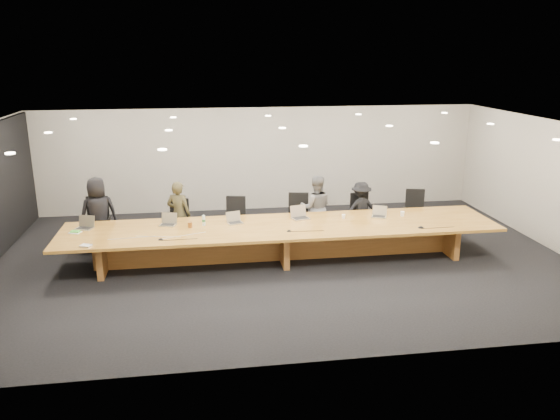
# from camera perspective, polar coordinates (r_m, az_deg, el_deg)

# --- Properties ---
(ground) EXTENTS (12.00, 12.00, 0.00)m
(ground) POSITION_cam_1_polar(r_m,az_deg,el_deg) (11.56, 0.22, -5.18)
(ground) COLOR black
(ground) RESTS_ON ground
(back_wall) EXTENTS (12.00, 0.02, 2.80)m
(back_wall) POSITION_cam_1_polar(r_m,az_deg,el_deg) (15.00, -2.11, 5.34)
(back_wall) COLOR silver
(back_wall) RESTS_ON ground
(conference_table) EXTENTS (9.00, 1.80, 0.75)m
(conference_table) POSITION_cam_1_polar(r_m,az_deg,el_deg) (11.38, 0.22, -2.73)
(conference_table) COLOR #946220
(conference_table) RESTS_ON ground
(chair_far_left) EXTENTS (0.61, 0.61, 1.15)m
(chair_far_left) POSITION_cam_1_polar(r_m,az_deg,el_deg) (12.73, -18.60, -1.28)
(chair_far_left) COLOR black
(chair_far_left) RESTS_ON ground
(chair_left) EXTENTS (0.57, 0.57, 1.04)m
(chair_left) POSITION_cam_1_polar(r_m,az_deg,el_deg) (12.52, -10.51, -1.26)
(chair_left) COLOR black
(chair_left) RESTS_ON ground
(chair_mid_left) EXTENTS (0.65, 0.65, 1.07)m
(chair_mid_left) POSITION_cam_1_polar(r_m,az_deg,el_deg) (12.46, -4.75, -1.05)
(chair_mid_left) COLOR black
(chair_mid_left) RESTS_ON ground
(chair_mid_right) EXTENTS (0.67, 0.67, 1.11)m
(chair_mid_right) POSITION_cam_1_polar(r_m,az_deg,el_deg) (12.57, 1.91, -0.75)
(chair_mid_right) COLOR black
(chair_mid_right) RESTS_ON ground
(chair_right) EXTENTS (0.56, 0.56, 1.05)m
(chair_right) POSITION_cam_1_polar(r_m,az_deg,el_deg) (12.95, 8.53, -0.56)
(chair_right) COLOR black
(chair_right) RESTS_ON ground
(chair_far_right) EXTENTS (0.65, 0.65, 1.06)m
(chair_far_right) POSITION_cam_1_polar(r_m,az_deg,el_deg) (13.46, 13.98, -0.18)
(chair_far_right) COLOR black
(chair_far_right) RESTS_ON ground
(person_a) EXTENTS (0.92, 0.74, 1.63)m
(person_a) POSITION_cam_1_polar(r_m,az_deg,el_deg) (12.53, -18.43, -0.39)
(person_a) COLOR black
(person_a) RESTS_ON ground
(person_b) EXTENTS (0.64, 0.54, 1.50)m
(person_b) POSITION_cam_1_polar(r_m,az_deg,el_deg) (12.29, -10.52, -0.45)
(person_b) COLOR #34301C
(person_b) RESTS_ON ground
(person_c) EXTENTS (0.81, 0.68, 1.51)m
(person_c) POSITION_cam_1_polar(r_m,az_deg,el_deg) (12.61, 3.78, 0.23)
(person_c) COLOR slate
(person_c) RESTS_ON ground
(person_d) EXTENTS (0.90, 0.58, 1.32)m
(person_d) POSITION_cam_1_polar(r_m,az_deg,el_deg) (12.93, 8.42, 0.06)
(person_d) COLOR black
(person_d) RESTS_ON ground
(laptop_a) EXTENTS (0.40, 0.34, 0.27)m
(laptop_a) POSITION_cam_1_polar(r_m,az_deg,el_deg) (11.75, -19.83, -1.26)
(laptop_a) COLOR tan
(laptop_a) RESTS_ON conference_table
(laptop_b) EXTENTS (0.38, 0.32, 0.26)m
(laptop_b) POSITION_cam_1_polar(r_m,az_deg,el_deg) (11.51, -11.68, -0.99)
(laptop_b) COLOR tan
(laptop_b) RESTS_ON conference_table
(laptop_c) EXTENTS (0.36, 0.30, 0.24)m
(laptop_c) POSITION_cam_1_polar(r_m,az_deg,el_deg) (11.46, -4.72, -0.81)
(laptop_c) COLOR tan
(laptop_c) RESTS_ON conference_table
(laptop_d) EXTENTS (0.42, 0.35, 0.29)m
(laptop_d) POSITION_cam_1_polar(r_m,az_deg,el_deg) (11.73, 2.19, -0.26)
(laptop_d) COLOR #C5B096
(laptop_d) RESTS_ON conference_table
(laptop_e) EXTENTS (0.37, 0.33, 0.24)m
(laptop_e) POSITION_cam_1_polar(r_m,az_deg,el_deg) (12.05, 10.32, -0.18)
(laptop_e) COLOR #BAAE8E
(laptop_e) RESTS_ON conference_table
(water_bottle) EXTENTS (0.08, 0.08, 0.21)m
(water_bottle) POSITION_cam_1_polar(r_m,az_deg,el_deg) (11.39, -7.98, -1.11)
(water_bottle) COLOR silver
(water_bottle) RESTS_ON conference_table
(amber_mug) EXTENTS (0.09, 0.09, 0.11)m
(amber_mug) POSITION_cam_1_polar(r_m,az_deg,el_deg) (11.32, -9.38, -1.54)
(amber_mug) COLOR brown
(amber_mug) RESTS_ON conference_table
(paper_cup_near) EXTENTS (0.09, 0.09, 0.09)m
(paper_cup_near) POSITION_cam_1_polar(r_m,az_deg,el_deg) (11.86, 6.66, -0.67)
(paper_cup_near) COLOR white
(paper_cup_near) RESTS_ON conference_table
(paper_cup_far) EXTENTS (0.12, 0.12, 0.10)m
(paper_cup_far) POSITION_cam_1_polar(r_m,az_deg,el_deg) (12.25, 12.67, -0.39)
(paper_cup_far) COLOR white
(paper_cup_far) RESTS_ON conference_table
(notepad) EXTENTS (0.27, 0.24, 0.01)m
(notepad) POSITION_cam_1_polar(r_m,az_deg,el_deg) (11.60, -20.61, -2.21)
(notepad) COLOR silver
(notepad) RESTS_ON conference_table
(lime_gadget) EXTENTS (0.20, 0.14, 0.03)m
(lime_gadget) POSITION_cam_1_polar(r_m,az_deg,el_deg) (11.59, -20.62, -2.11)
(lime_gadget) COLOR #4ECC36
(lime_gadget) RESTS_ON notepad
(av_box) EXTENTS (0.24, 0.21, 0.03)m
(av_box) POSITION_cam_1_polar(r_m,az_deg,el_deg) (10.72, -19.62, -3.54)
(av_box) COLOR #B5B5BA
(av_box) RESTS_ON conference_table
(mic_left) EXTENTS (0.13, 0.13, 0.03)m
(mic_left) POSITION_cam_1_polar(r_m,az_deg,el_deg) (10.70, -12.37, -2.99)
(mic_left) COLOR black
(mic_left) RESTS_ON conference_table
(mic_center) EXTENTS (0.10, 0.10, 0.03)m
(mic_center) POSITION_cam_1_polar(r_m,az_deg,el_deg) (10.95, 0.96, -2.17)
(mic_center) COLOR black
(mic_center) RESTS_ON conference_table
(mic_right) EXTENTS (0.14, 0.14, 0.03)m
(mic_right) POSITION_cam_1_polar(r_m,az_deg,el_deg) (11.52, 14.52, -1.74)
(mic_right) COLOR black
(mic_right) RESTS_ON conference_table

